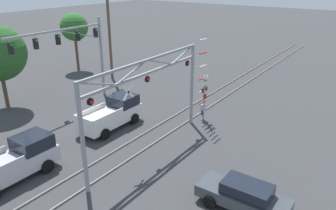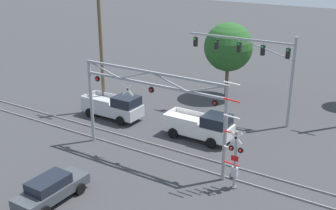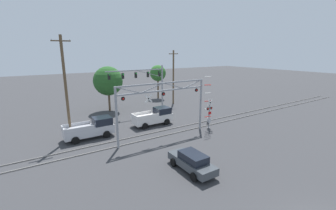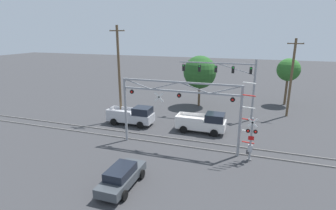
% 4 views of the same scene
% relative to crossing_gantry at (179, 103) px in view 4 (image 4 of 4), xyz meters
% --- Properties ---
extents(rail_track_near, '(80.00, 0.08, 0.10)m').
position_rel_crossing_gantry_xyz_m(rail_track_near, '(0.01, 0.28, -4.11)').
color(rail_track_near, gray).
rests_on(rail_track_near, ground_plane).
extents(rail_track_far, '(80.00, 0.08, 0.10)m').
position_rel_crossing_gantry_xyz_m(rail_track_far, '(0.01, 1.72, -4.11)').
color(rail_track_far, gray).
rests_on(rail_track_far, ground_plane).
extents(crossing_gantry, '(10.58, 0.27, 6.03)m').
position_rel_crossing_gantry_xyz_m(crossing_gantry, '(0.00, 0.00, 0.00)').
color(crossing_gantry, gray).
rests_on(crossing_gantry, ground_plane).
extents(crossing_signal_mast, '(1.41, 0.35, 6.41)m').
position_rel_crossing_gantry_xyz_m(crossing_signal_mast, '(6.07, -0.53, -2.13)').
color(crossing_signal_mast, gray).
rests_on(crossing_signal_mast, ground_plane).
extents(traffic_signal_span, '(8.97, 0.39, 7.11)m').
position_rel_crossing_gantry_xyz_m(traffic_signal_span, '(3.54, 10.04, 0.82)').
color(traffic_signal_span, gray).
rests_on(traffic_signal_span, ground_plane).
extents(pickup_truck_lead, '(5.05, 2.17, 2.10)m').
position_rel_crossing_gantry_xyz_m(pickup_truck_lead, '(1.36, 4.42, -3.14)').
color(pickup_truck_lead, silver).
rests_on(pickup_truck_lead, ground_plane).
extents(pickup_truck_following, '(5.16, 2.17, 2.10)m').
position_rel_crossing_gantry_xyz_m(pickup_truck_following, '(-6.57, 4.20, -3.14)').
color(pickup_truck_following, '#B7B7BC').
rests_on(pickup_truck_following, ground_plane).
extents(sedan_waiting, '(1.89, 4.39, 1.50)m').
position_rel_crossing_gantry_xyz_m(sedan_waiting, '(-1.82, -7.18, -3.39)').
color(sedan_waiting, '#3D4247').
rests_on(sedan_waiting, ground_plane).
extents(utility_pole_left, '(1.80, 0.28, 10.75)m').
position_rel_crossing_gantry_xyz_m(utility_pole_left, '(-8.55, 5.17, 1.37)').
color(utility_pole_left, brown).
rests_on(utility_pole_left, ground_plane).
extents(utility_pole_right, '(1.80, 0.28, 9.34)m').
position_rel_crossing_gantry_xyz_m(utility_pole_right, '(10.07, 12.96, 0.66)').
color(utility_pole_right, brown).
rests_on(utility_pole_right, ground_plane).
extents(background_tree_beyond_span, '(3.13, 3.13, 6.55)m').
position_rel_crossing_gantry_xyz_m(background_tree_beyond_span, '(10.29, 18.68, 0.79)').
color(background_tree_beyond_span, brown).
rests_on(background_tree_beyond_span, ground_plane).
extents(background_tree_far_left_verge, '(4.47, 4.47, 6.96)m').
position_rel_crossing_gantry_xyz_m(background_tree_far_left_verge, '(-1.20, 14.18, 0.56)').
color(background_tree_far_left_verge, brown).
rests_on(background_tree_far_left_verge, ground_plane).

